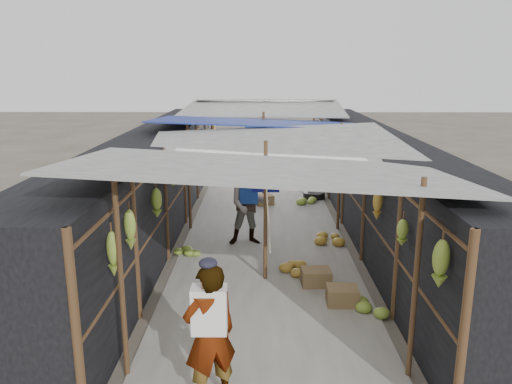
{
  "coord_description": "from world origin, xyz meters",
  "views": [
    {
      "loc": [
        -0.1,
        -5.64,
        3.81
      ],
      "look_at": [
        -0.18,
        4.73,
        1.25
      ],
      "focal_mm": 35.0,
      "sensor_mm": 36.0,
      "label": 1
    }
  ],
  "objects_px": {
    "black_basin": "(314,195)",
    "vendor_elderly": "(210,334)",
    "crate_near": "(316,277)",
    "vendor_seated": "(309,179)",
    "shopper_blue": "(249,204)"
  },
  "relations": [
    {
      "from": "black_basin",
      "to": "crate_near",
      "type": "bearing_deg",
      "value": -95.67
    },
    {
      "from": "crate_near",
      "to": "vendor_seated",
      "type": "height_order",
      "value": "vendor_seated"
    },
    {
      "from": "vendor_elderly",
      "to": "shopper_blue",
      "type": "xyz_separation_m",
      "value": [
        0.33,
        5.43,
        0.06
      ]
    },
    {
      "from": "crate_near",
      "to": "vendor_elderly",
      "type": "xyz_separation_m",
      "value": [
        -1.59,
        -3.23,
        0.7
      ]
    },
    {
      "from": "black_basin",
      "to": "vendor_seated",
      "type": "height_order",
      "value": "vendor_seated"
    },
    {
      "from": "vendor_elderly",
      "to": "vendor_seated",
      "type": "distance_m",
      "value": 10.71
    },
    {
      "from": "black_basin",
      "to": "shopper_blue",
      "type": "distance_m",
      "value": 4.53
    },
    {
      "from": "black_basin",
      "to": "shopper_blue",
      "type": "bearing_deg",
      "value": -114.92
    },
    {
      "from": "crate_near",
      "to": "vendor_elderly",
      "type": "distance_m",
      "value": 3.66
    },
    {
      "from": "black_basin",
      "to": "vendor_elderly",
      "type": "relative_size",
      "value": 0.38
    },
    {
      "from": "vendor_elderly",
      "to": "shopper_blue",
      "type": "distance_m",
      "value": 5.44
    },
    {
      "from": "crate_near",
      "to": "black_basin",
      "type": "distance_m",
      "value": 6.28
    },
    {
      "from": "crate_near",
      "to": "black_basin",
      "type": "xyz_separation_m",
      "value": [
        0.62,
        6.25,
        -0.06
      ]
    },
    {
      "from": "crate_near",
      "to": "shopper_blue",
      "type": "height_order",
      "value": "shopper_blue"
    },
    {
      "from": "crate_near",
      "to": "vendor_seated",
      "type": "bearing_deg",
      "value": 82.37
    }
  ]
}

